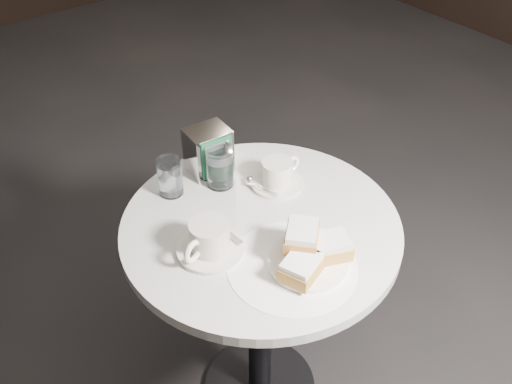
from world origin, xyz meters
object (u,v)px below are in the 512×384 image
object	(u,v)px
water_glass_left	(170,177)
napkin_dispenser	(209,151)
water_glass_right	(220,167)
beignet_plate	(310,254)
coffee_cup_right	(277,175)
coffee_cup_left	(209,240)
cafe_table	(260,277)

from	to	relation	value
water_glass_left	napkin_dispenser	distance (m)	0.14
water_glass_left	water_glass_right	size ratio (longest dim) A/B	0.89
water_glass_left	napkin_dispenser	bearing A→B (deg)	8.55
water_glass_right	beignet_plate	bearing A→B (deg)	-91.20
water_glass_left	coffee_cup_right	bearing A→B (deg)	-30.24
coffee_cup_left	water_glass_left	xyz separation A→B (m)	(0.04, 0.24, 0.01)
coffee_cup_right	water_glass_right	xyz separation A→B (m)	(-0.12, 0.09, 0.02)
cafe_table	coffee_cup_left	bearing A→B (deg)	-177.69
beignet_plate	cafe_table	bearing A→B (deg)	90.33
beignet_plate	water_glass_right	xyz separation A→B (m)	(0.01, 0.37, 0.02)
napkin_dispenser	coffee_cup_right	bearing A→B (deg)	-51.59
cafe_table	coffee_cup_left	distance (m)	0.28
beignet_plate	water_glass_left	world-z (taller)	water_glass_left
water_glass_right	water_glass_left	bearing A→B (deg)	158.59
water_glass_right	coffee_cup_right	bearing A→B (deg)	-37.91
water_glass_right	cafe_table	bearing A→B (deg)	-92.66
beignet_plate	coffee_cup_right	size ratio (longest dim) A/B	1.34
water_glass_left	water_glass_right	world-z (taller)	water_glass_right
cafe_table	water_glass_left	world-z (taller)	water_glass_left
beignet_plate	coffee_cup_left	world-z (taller)	beignet_plate
coffee_cup_right	napkin_dispenser	world-z (taller)	napkin_dispenser
water_glass_right	napkin_dispenser	bearing A→B (deg)	80.94
cafe_table	coffee_cup_right	xyz separation A→B (m)	(0.13, 0.10, 0.23)
coffee_cup_left	napkin_dispenser	xyz separation A→B (m)	(0.18, 0.26, 0.03)
water_glass_right	napkin_dispenser	distance (m)	0.07
beignet_plate	coffee_cup_right	xyz separation A→B (m)	(0.13, 0.27, -0.00)
beignet_plate	coffee_cup_left	size ratio (longest dim) A/B	1.01
coffee_cup_left	water_glass_left	size ratio (longest dim) A/B	1.95
coffee_cup_left	coffee_cup_right	xyz separation A→B (m)	(0.29, 0.10, -0.00)
beignet_plate	water_glass_right	size ratio (longest dim) A/B	1.76
coffee_cup_left	water_glass_left	world-z (taller)	water_glass_left
coffee_cup_right	water_glass_right	distance (m)	0.15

